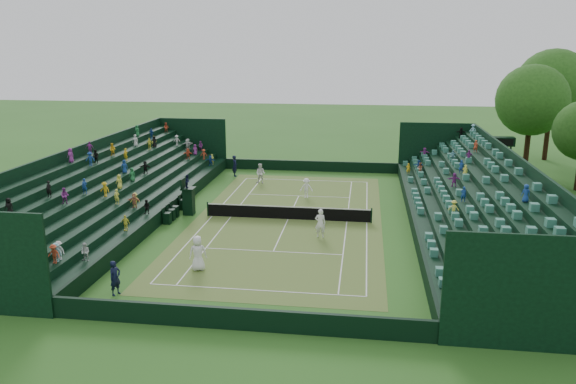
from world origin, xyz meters
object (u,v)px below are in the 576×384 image
at_px(player_near_west, 198,253).
at_px(player_far_west, 261,174).
at_px(umpire_chair, 188,197).
at_px(tennis_net, 288,212).
at_px(player_far_east, 306,188).
at_px(player_near_east, 320,223).

relative_size(player_near_west, player_far_west, 1.09).
height_order(umpire_chair, player_far_west, umpire_chair).
xyz_separation_m(tennis_net, player_far_east, (0.66, 5.97, 0.27)).
height_order(tennis_net, umpire_chair, umpire_chair).
xyz_separation_m(player_near_east, player_far_east, (-1.88, 9.40, -0.14)).
bearing_deg(tennis_net, umpire_chair, 177.71).
xyz_separation_m(player_far_west, player_far_east, (4.51, -4.28, -0.09)).
bearing_deg(player_far_west, player_near_east, -55.95).
xyz_separation_m(player_near_west, player_far_east, (4.23, 15.70, -0.17)).
height_order(tennis_net, player_far_east, player_far_east).
distance_m(player_far_west, player_far_east, 6.22).
bearing_deg(player_far_east, player_far_west, 131.61).
relative_size(tennis_net, player_near_west, 5.99).
distance_m(player_near_west, player_far_west, 19.98).
bearing_deg(umpire_chair, player_near_west, -69.75).
xyz_separation_m(umpire_chair, player_far_east, (7.93, 5.68, -0.46)).
relative_size(tennis_net, player_far_west, 6.55).
distance_m(tennis_net, umpire_chair, 7.31).
distance_m(umpire_chair, player_near_east, 10.50).
bearing_deg(umpire_chair, player_far_east, 35.60).
height_order(tennis_net, player_near_east, player_near_east).
bearing_deg(player_near_east, umpire_chair, -23.17).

